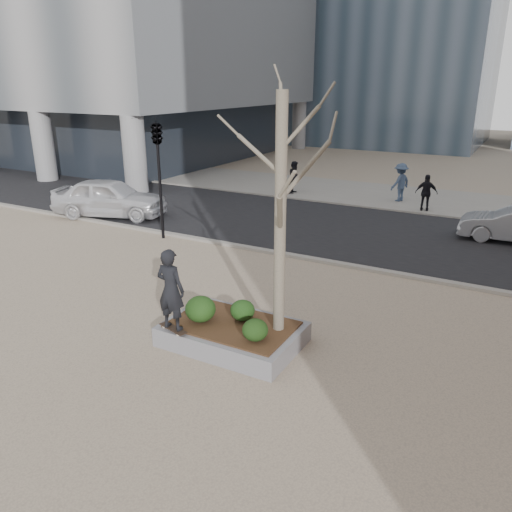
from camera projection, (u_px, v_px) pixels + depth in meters
The scene contains 16 objects.
ground at pixel (197, 333), 11.81m from camera, with size 120.00×120.00×0.00m, color tan.
street at pixel (341, 229), 20.07m from camera, with size 60.00×8.00×0.02m, color black.
far_sidewalk at pixel (387, 196), 25.86m from camera, with size 60.00×6.00×0.02m, color gray.
planter at pixel (233, 334), 11.28m from camera, with size 3.00×2.00×0.45m, color gray.
planter_mulch at pixel (233, 324), 11.20m from camera, with size 2.70×1.70×0.04m, color #382314.
sycamore_tree at pixel (281, 179), 9.89m from camera, with size 2.80×2.80×6.60m, color gray, non-canonical shape.
shrub_left at pixel (200, 309), 11.23m from camera, with size 0.69×0.69×0.59m, color #1B3C13.
shrub_middle at pixel (243, 310), 11.30m from camera, with size 0.56×0.56×0.47m, color #193310.
shrub_right at pixel (255, 330), 10.41m from camera, with size 0.55×0.55×0.47m, color #183611.
skateboard at pixel (173, 329), 10.94m from camera, with size 0.78×0.20×0.07m, color black, non-canonical shape.
skateboarder at pixel (171, 290), 10.62m from camera, with size 0.66×0.44×1.82m, color black.
police_car at pixel (110, 198), 21.64m from camera, with size 1.97×4.89×1.67m, color silver.
pedestrian_a at pixel (295, 177), 26.21m from camera, with size 0.81×0.63×1.67m, color black.
pedestrian_b at pixel (400, 182), 24.40m from camera, with size 1.20×0.69×1.85m, color #374863.
pedestrian_c at pixel (426, 193), 22.58m from camera, with size 0.97×0.40×1.66m, color black.
traffic_light_near at pixel (160, 179), 18.19m from camera, with size 0.60×2.48×4.50m, color black, non-canonical shape.
Camera 1 is at (6.31, -8.55, 5.64)m, focal length 35.00 mm.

